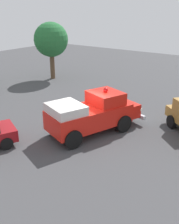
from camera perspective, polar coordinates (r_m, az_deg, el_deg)
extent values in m
plane|color=#424244|center=(15.53, -1.76, -4.59)|extent=(60.00, 60.00, 0.00)
cylinder|color=black|center=(17.03, 2.95, -0.22)|extent=(1.09, 0.65, 1.04)
cylinder|color=black|center=(15.62, 7.39, -2.51)|extent=(1.09, 0.65, 1.04)
cylinder|color=black|center=(15.32, -7.54, -3.03)|extent=(1.09, 0.65, 1.04)
cylinder|color=black|center=(13.74, -3.67, -5.96)|extent=(1.09, 0.65, 1.04)
cube|color=red|center=(15.12, 0.00, -0.97)|extent=(5.32, 3.61, 1.10)
cube|color=red|center=(16.83, 8.02, 0.78)|extent=(1.43, 1.96, 0.84)
cube|color=red|center=(15.44, 3.52, 3.06)|extent=(2.23, 2.36, 0.76)
cube|color=silver|center=(14.08, -5.20, 0.45)|extent=(2.25, 2.41, 0.60)
cube|color=silver|center=(17.12, 9.14, 1.09)|extent=(0.59, 1.40, 0.64)
cube|color=silver|center=(17.34, 9.30, -0.14)|extent=(0.93, 2.18, 0.24)
sphere|color=white|center=(17.63, 7.43, 2.08)|extent=(0.33, 0.33, 0.26)
sphere|color=white|center=(16.58, 10.99, 0.55)|extent=(0.33, 0.33, 0.26)
sphere|color=red|center=(15.29, 3.57, 4.83)|extent=(0.36, 0.36, 0.28)
cylinder|color=black|center=(14.38, -17.72, -6.52)|extent=(0.73, 0.52, 0.68)
cylinder|color=black|center=(15.83, -19.07, -3.98)|extent=(0.73, 0.52, 0.68)
cylinder|color=black|center=(16.82, 17.50, -2.00)|extent=(0.73, 0.79, 0.80)
cylinder|color=brown|center=(27.50, -8.11, 10.09)|extent=(0.47, 0.47, 2.76)
sphere|color=#256A34|center=(27.10, -8.41, 15.40)|extent=(3.39, 3.39, 3.39)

